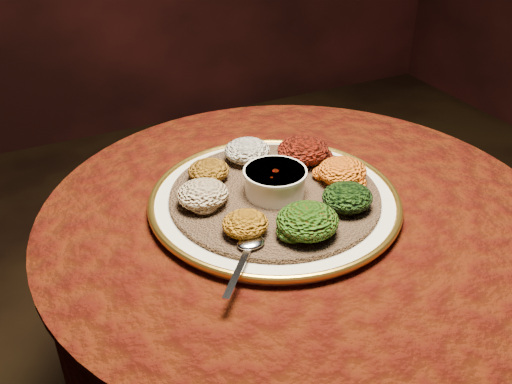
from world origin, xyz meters
name	(u,v)px	position (x,y,z in m)	size (l,w,h in m)	color
table	(295,282)	(0.00, 0.00, 0.55)	(0.96, 0.96, 0.73)	black
platter	(275,200)	(-0.03, 0.03, 0.75)	(0.54, 0.54, 0.02)	white
injera	(275,195)	(-0.03, 0.03, 0.76)	(0.39, 0.39, 0.01)	brown
stew_bowl	(275,180)	(-0.03, 0.03, 0.79)	(0.12, 0.12, 0.05)	white
spoon	(249,247)	(-0.15, -0.10, 0.77)	(0.12, 0.12, 0.01)	silver
portion_ayib	(247,151)	(-0.03, 0.16, 0.78)	(0.09, 0.09, 0.04)	white
portion_kitfo	(303,150)	(0.07, 0.11, 0.79)	(0.11, 0.10, 0.05)	black
portion_tikil	(342,171)	(0.10, 0.01, 0.78)	(0.09, 0.09, 0.05)	#AF680E
portion_gomen	(347,197)	(0.06, -0.07, 0.78)	(0.09, 0.09, 0.04)	black
portion_mixveg	(307,221)	(-0.05, -0.11, 0.79)	(0.11, 0.10, 0.05)	#8D2E09
portion_kik	(245,224)	(-0.14, -0.06, 0.78)	(0.08, 0.07, 0.04)	#9D600D
portion_timatim	(203,194)	(-0.17, 0.05, 0.78)	(0.09, 0.09, 0.04)	maroon
portion_shiro	(209,171)	(-0.12, 0.13, 0.78)	(0.08, 0.08, 0.04)	#955D12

